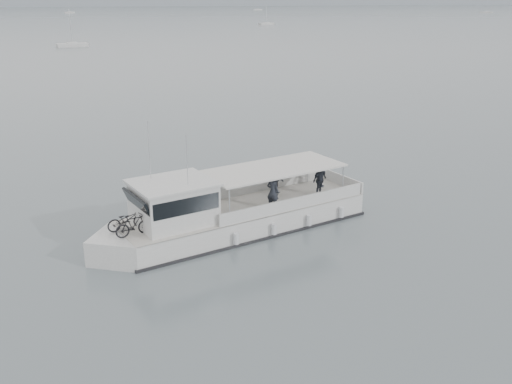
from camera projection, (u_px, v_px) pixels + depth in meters
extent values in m
plane|color=#525D60|center=(253.00, 246.00, 22.33)|extent=(1400.00, 1400.00, 0.00)
cube|color=silver|center=(244.00, 220.00, 23.85)|extent=(10.95, 5.89, 1.15)
cube|color=silver|center=(123.00, 249.00, 21.16)|extent=(2.74, 2.74, 1.15)
cube|color=beige|center=(244.00, 207.00, 23.66)|extent=(10.95, 5.89, 0.05)
cube|color=black|center=(245.00, 228.00, 23.97)|extent=(11.15, 6.05, 0.16)
cube|color=silver|center=(259.00, 186.00, 25.47)|extent=(6.76, 2.22, 0.53)
cube|color=silver|center=(295.00, 204.00, 23.30)|extent=(6.76, 2.22, 0.53)
cube|color=silver|center=(342.00, 180.00, 26.24)|extent=(0.94, 2.72, 0.53)
cube|color=silver|center=(173.00, 204.00, 21.79)|extent=(3.41, 3.12, 1.59)
cube|color=black|center=(139.00, 207.00, 21.05)|extent=(1.14, 2.25, 1.02)
cube|color=black|center=(173.00, 197.00, 21.70)|extent=(3.25, 3.11, 0.62)
cube|color=silver|center=(172.00, 183.00, 21.52)|extent=(3.63, 3.35, 0.09)
cube|color=silver|center=(273.00, 169.00, 23.90)|extent=(6.52, 4.34, 0.07)
cylinder|color=silver|center=(230.00, 206.00, 21.72)|extent=(0.07, 0.07, 1.46)
cylinder|color=silver|center=(200.00, 189.00, 23.69)|extent=(0.07, 0.07, 1.46)
cylinder|color=silver|center=(343.00, 182.00, 24.59)|extent=(0.07, 0.07, 1.46)
cylinder|color=silver|center=(308.00, 168.00, 26.56)|extent=(0.07, 0.07, 1.46)
cylinder|color=silver|center=(149.00, 151.00, 21.51)|extent=(0.03, 0.03, 2.29)
cylinder|color=silver|center=(187.00, 160.00, 20.89)|extent=(0.03, 0.03, 1.94)
cylinder|color=silver|center=(236.00, 239.00, 21.93)|extent=(0.27, 0.27, 0.44)
cylinder|color=silver|center=(274.00, 229.00, 22.82)|extent=(0.27, 0.27, 0.44)
cylinder|color=silver|center=(309.00, 220.00, 23.72)|extent=(0.27, 0.27, 0.44)
cylinder|color=silver|center=(342.00, 212.00, 24.61)|extent=(0.27, 0.27, 0.44)
imported|color=black|center=(127.00, 220.00, 21.31)|extent=(1.60, 0.96, 0.80)
imported|color=black|center=(134.00, 225.00, 20.74)|extent=(1.45, 0.80, 0.84)
imported|color=#282C36|center=(273.00, 192.00, 23.24)|extent=(0.63, 0.64, 1.48)
imported|color=#282C36|center=(278.00, 178.00, 24.99)|extent=(0.87, 0.91, 1.48)
imported|color=#282C36|center=(320.00, 180.00, 24.79)|extent=(0.93, 0.78, 1.48)
imported|color=#282C36|center=(323.00, 172.00, 25.94)|extent=(0.94, 1.10, 1.48)
cube|color=silver|center=(72.00, 45.00, 108.89)|extent=(6.02, 3.44, 0.75)
cube|color=silver|center=(72.00, 43.00, 108.79)|extent=(2.39, 2.12, 0.45)
cylinder|color=silver|center=(70.00, 26.00, 107.77)|extent=(0.08, 0.08, 6.30)
cube|color=silver|center=(69.00, 13.00, 316.68)|extent=(5.86, 3.77, 0.75)
cube|color=silver|center=(69.00, 12.00, 316.58)|extent=(2.41, 2.19, 0.45)
cylinder|color=silver|center=(69.00, 6.00, 315.58)|extent=(0.08, 0.08, 6.16)
cube|color=silver|center=(266.00, 24.00, 189.79)|extent=(5.69, 3.63, 0.75)
cube|color=silver|center=(266.00, 23.00, 189.69)|extent=(2.33, 2.12, 0.45)
cylinder|color=silver|center=(266.00, 14.00, 188.72)|extent=(0.08, 0.08, 5.98)
cube|color=silver|center=(258.00, 10.00, 382.33)|extent=(5.89, 2.62, 0.75)
cube|color=silver|center=(258.00, 9.00, 382.23)|extent=(2.20, 1.86, 0.45)
cube|color=silver|center=(486.00, 12.00, 320.62)|extent=(7.23, 5.01, 0.75)
cube|color=silver|center=(486.00, 12.00, 320.51)|extent=(3.03, 2.81, 0.45)
cylinder|color=silver|center=(487.00, 5.00, 319.27)|extent=(0.08, 0.08, 7.64)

